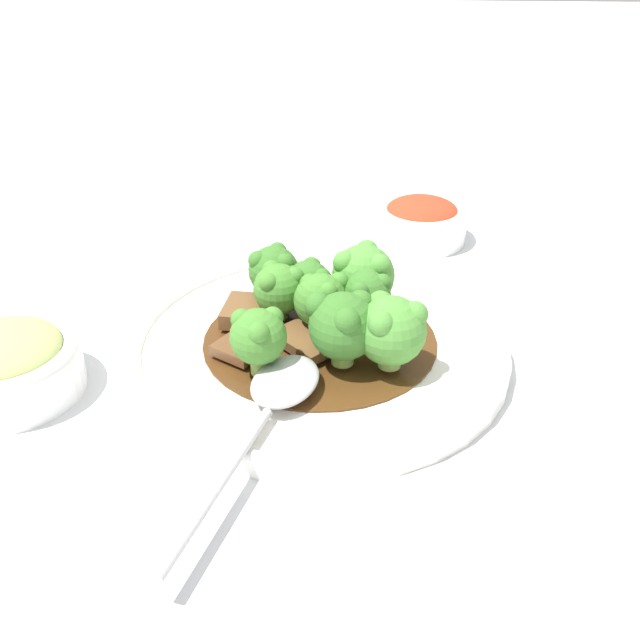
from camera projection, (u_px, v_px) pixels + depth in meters
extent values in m
plane|color=silver|center=(320.00, 355.00, 0.62)|extent=(4.00, 4.00, 0.00)
cylinder|color=white|center=(320.00, 348.00, 0.61)|extent=(0.31, 0.31, 0.01)
torus|color=white|center=(320.00, 341.00, 0.61)|extent=(0.31, 0.31, 0.01)
cylinder|color=#4C2D14|center=(320.00, 340.00, 0.61)|extent=(0.19, 0.19, 0.00)
cube|color=brown|center=(304.00, 342.00, 0.59)|extent=(0.06, 0.06, 0.01)
cube|color=brown|center=(246.00, 344.00, 0.59)|extent=(0.06, 0.06, 0.01)
cube|color=brown|center=(247.00, 312.00, 0.63)|extent=(0.04, 0.05, 0.01)
cylinder|color=#8EB756|center=(390.00, 359.00, 0.57)|extent=(0.02, 0.02, 0.01)
sphere|color=#4C8E38|center=(391.00, 331.00, 0.55)|extent=(0.05, 0.05, 0.05)
sphere|color=#4C8E38|center=(415.00, 314.00, 0.55)|extent=(0.02, 0.02, 0.02)
sphere|color=#4C8E38|center=(381.00, 304.00, 0.56)|extent=(0.02, 0.02, 0.02)
sphere|color=#4C8E38|center=(381.00, 324.00, 0.54)|extent=(0.02, 0.02, 0.02)
cylinder|color=#8EB756|center=(325.00, 324.00, 0.61)|extent=(0.01, 0.01, 0.01)
sphere|color=#427F2D|center=(325.00, 300.00, 0.60)|extent=(0.04, 0.04, 0.04)
sphere|color=#427F2D|center=(339.00, 282.00, 0.60)|extent=(0.02, 0.02, 0.02)
sphere|color=#427F2D|center=(310.00, 284.00, 0.60)|extent=(0.02, 0.02, 0.02)
sphere|color=#427F2D|center=(328.00, 295.00, 0.58)|extent=(0.02, 0.02, 0.02)
cylinder|color=#8EB756|center=(308.00, 305.00, 0.64)|extent=(0.01, 0.01, 0.01)
sphere|color=#387028|center=(308.00, 285.00, 0.63)|extent=(0.04, 0.04, 0.04)
sphere|color=#387028|center=(312.00, 266.00, 0.64)|extent=(0.02, 0.02, 0.02)
sphere|color=#387028|center=(293.00, 275.00, 0.62)|extent=(0.02, 0.02, 0.02)
sphere|color=#387028|center=(319.00, 278.00, 0.62)|extent=(0.02, 0.02, 0.02)
cylinder|color=#7FA84C|center=(279.00, 311.00, 0.63)|extent=(0.01, 0.01, 0.01)
sphere|color=#427F2D|center=(279.00, 289.00, 0.62)|extent=(0.04, 0.04, 0.04)
sphere|color=#427F2D|center=(272.00, 270.00, 0.62)|extent=(0.02, 0.02, 0.02)
sphere|color=#427F2D|center=(269.00, 283.00, 0.60)|extent=(0.02, 0.02, 0.02)
sphere|color=#427F2D|center=(294.00, 277.00, 0.61)|extent=(0.02, 0.02, 0.02)
cylinder|color=#7FA84C|center=(343.00, 355.00, 0.57)|extent=(0.02, 0.02, 0.01)
sphere|color=#387028|center=(343.00, 326.00, 0.56)|extent=(0.05, 0.05, 0.05)
sphere|color=#387028|center=(323.00, 305.00, 0.56)|extent=(0.02, 0.02, 0.02)
sphere|color=#387028|center=(347.00, 321.00, 0.54)|extent=(0.02, 0.02, 0.02)
sphere|color=#387028|center=(360.00, 303.00, 0.56)|extent=(0.02, 0.02, 0.02)
cylinder|color=#8EB756|center=(274.00, 294.00, 0.65)|extent=(0.01, 0.01, 0.01)
sphere|color=#387028|center=(274.00, 271.00, 0.64)|extent=(0.04, 0.04, 0.04)
sphere|color=#387028|center=(258.00, 260.00, 0.63)|extent=(0.02, 0.02, 0.02)
sphere|color=#387028|center=(284.00, 263.00, 0.63)|extent=(0.02, 0.02, 0.02)
sphere|color=#387028|center=(277.00, 252.00, 0.65)|extent=(0.02, 0.02, 0.02)
cylinder|color=#8EB756|center=(366.00, 319.00, 0.61)|extent=(0.01, 0.01, 0.02)
sphere|color=#387028|center=(367.00, 294.00, 0.60)|extent=(0.04, 0.04, 0.04)
sphere|color=#387028|center=(360.00, 289.00, 0.59)|extent=(0.01, 0.01, 0.01)
sphere|color=#387028|center=(382.00, 283.00, 0.60)|extent=(0.01, 0.01, 0.01)
sphere|color=#387028|center=(359.00, 276.00, 0.61)|extent=(0.01, 0.01, 0.01)
cylinder|color=#7FA84C|center=(260.00, 363.00, 0.56)|extent=(0.01, 0.01, 0.02)
sphere|color=#427F2D|center=(258.00, 337.00, 0.55)|extent=(0.04, 0.04, 0.04)
sphere|color=#427F2D|center=(259.00, 333.00, 0.53)|extent=(0.02, 0.02, 0.02)
sphere|color=#427F2D|center=(273.00, 317.00, 0.55)|extent=(0.02, 0.02, 0.02)
sphere|color=#427F2D|center=(241.00, 320.00, 0.55)|extent=(0.02, 0.02, 0.02)
cylinder|color=#8EB756|center=(362.00, 303.00, 0.64)|extent=(0.02, 0.02, 0.01)
sphere|color=#4C8E38|center=(363.00, 276.00, 0.63)|extent=(0.05, 0.05, 0.05)
sphere|color=#4C8E38|center=(379.00, 266.00, 0.61)|extent=(0.02, 0.02, 0.02)
sphere|color=#4C8E38|center=(367.00, 252.00, 0.63)|extent=(0.02, 0.02, 0.02)
sphere|color=#4C8E38|center=(345.00, 263.00, 0.61)|extent=(0.02, 0.02, 0.02)
ellipsoid|color=#B7B7BC|center=(285.00, 381.00, 0.54)|extent=(0.06, 0.08, 0.01)
cylinder|color=#B7B7BC|center=(220.00, 484.00, 0.46)|extent=(0.05, 0.15, 0.01)
cylinder|color=white|center=(420.00, 237.00, 0.81)|extent=(0.05, 0.05, 0.01)
cylinder|color=white|center=(421.00, 226.00, 0.80)|extent=(0.10, 0.10, 0.03)
torus|color=white|center=(422.00, 212.00, 0.79)|extent=(0.10, 0.10, 0.01)
ellipsoid|color=red|center=(422.00, 210.00, 0.79)|extent=(0.07, 0.07, 0.02)
cylinder|color=white|center=(11.00, 388.00, 0.57)|extent=(0.06, 0.06, 0.01)
cylinder|color=white|center=(7.00, 372.00, 0.57)|extent=(0.11, 0.11, 0.04)
torus|color=white|center=(2.00, 352.00, 0.56)|extent=(0.11, 0.11, 0.01)
ellipsoid|color=#A3B266|center=(1.00, 349.00, 0.56)|extent=(0.09, 0.09, 0.03)
cylinder|color=white|center=(622.00, 427.00, 0.53)|extent=(0.07, 0.07, 0.01)
torus|color=white|center=(624.00, 422.00, 0.53)|extent=(0.07, 0.07, 0.01)
cube|color=white|center=(484.00, 558.00, 0.43)|extent=(0.11, 0.10, 0.01)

